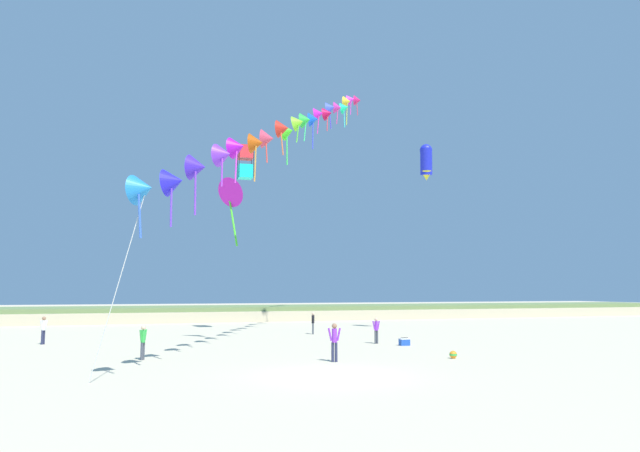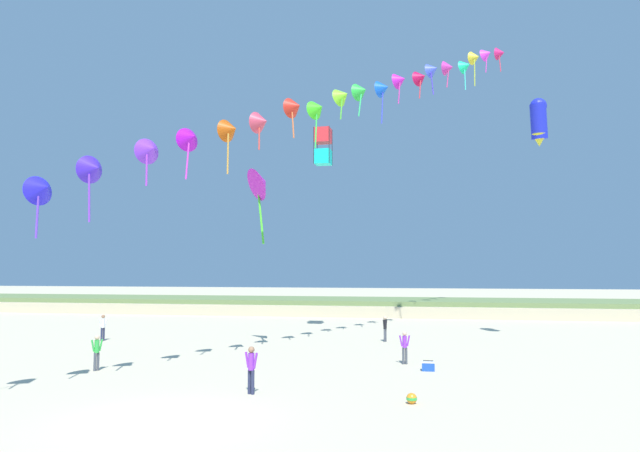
# 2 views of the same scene
# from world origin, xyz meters

# --- Properties ---
(ground_plane) EXTENTS (240.00, 240.00, 0.00)m
(ground_plane) POSITION_xyz_m (0.00, 0.00, 0.00)
(ground_plane) COLOR beige
(dune_ridge) EXTENTS (120.00, 11.01, 1.48)m
(dune_ridge) POSITION_xyz_m (0.00, 42.39, 0.74)
(dune_ridge) COLOR beige
(dune_ridge) RESTS_ON ground
(person_near_left) EXTENTS (0.55, 0.21, 1.56)m
(person_near_left) POSITION_xyz_m (6.83, 11.53, 0.90)
(person_near_left) COLOR #474C56
(person_near_left) RESTS_ON ground
(person_near_right) EXTENTS (0.58, 0.31, 1.72)m
(person_near_right) POSITION_xyz_m (1.48, 3.97, 0.99)
(person_near_right) COLOR #282D4C
(person_near_right) RESTS_ON ground
(person_mid_center) EXTENTS (0.38, 0.50, 1.59)m
(person_mid_center) POSITION_xyz_m (-6.73, 7.37, 0.92)
(person_mid_center) COLOR #474C56
(person_mid_center) RESTS_ON ground
(person_far_left) EXTENTS (0.39, 0.52, 1.64)m
(person_far_left) POSITION_xyz_m (-12.29, 17.18, 0.95)
(person_far_left) COLOR #282D4C
(person_far_left) RESTS_ON ground
(person_far_right) EXTENTS (0.28, 0.54, 1.58)m
(person_far_right) POSITION_xyz_m (5.39, 19.83, 0.92)
(person_far_right) COLOR #474C56
(person_far_right) RESTS_ON ground
(kite_banner_string) EXTENTS (23.98, 35.40, 23.97)m
(kite_banner_string) POSITION_xyz_m (3.79, 17.21, 15.08)
(kite_banner_string) COLOR #1F7ED5
(large_kite_low_lead) EXTENTS (1.20, 1.20, 2.63)m
(large_kite_low_lead) POSITION_xyz_m (0.85, 23.38, 13.33)
(large_kite_low_lead) COLOR #14D8C9
(large_kite_mid_trail) EXTENTS (2.30, 2.37, 4.57)m
(large_kite_mid_trail) POSITION_xyz_m (-1.39, 15.15, 9.48)
(large_kite_mid_trail) COLOR #C91CC0
(large_kite_high_solo) EXTENTS (1.37, 1.51, 2.99)m
(large_kite_high_solo) POSITION_xyz_m (14.84, 19.54, 13.60)
(large_kite_high_solo) COLOR #1D26CC
(beach_cooler) EXTENTS (0.58, 0.41, 0.46)m
(beach_cooler) POSITION_xyz_m (7.91, 9.93, 0.21)
(beach_cooler) COLOR blue
(beach_cooler) RESTS_ON ground
(beach_ball) EXTENTS (0.36, 0.36, 0.36)m
(beach_ball) POSITION_xyz_m (7.27, 3.48, 0.18)
(beach_ball) COLOR orange
(beach_ball) RESTS_ON ground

